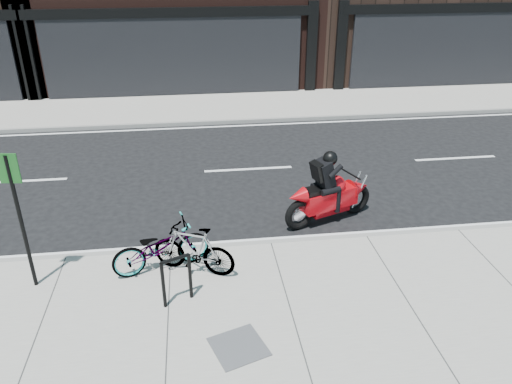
{
  "coord_description": "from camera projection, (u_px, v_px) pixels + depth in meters",
  "views": [
    {
      "loc": [
        -1.4,
        -10.42,
        5.53
      ],
      "look_at": [
        -0.2,
        -1.2,
        0.9
      ],
      "focal_mm": 35.0,
      "sensor_mm": 36.0,
      "label": 1
    }
  ],
  "objects": [
    {
      "name": "utility_grate",
      "position": [
        239.0,
        347.0,
        7.45
      ],
      "size": [
        0.95,
        0.95,
        0.02
      ],
      "primitive_type": "cube",
      "rotation": [
        0.0,
        0.0,
        0.33
      ],
      "color": "#444446",
      "rests_on": "sidewalk_near"
    },
    {
      "name": "motorcycle",
      "position": [
        333.0,
        192.0,
        10.87
      ],
      "size": [
        2.14,
        1.07,
        1.67
      ],
      "rotation": [
        0.0,
        0.0,
        0.37
      ],
      "color": "black",
      "rests_on": "ground"
    },
    {
      "name": "bike_rack",
      "position": [
        177.0,
        276.0,
        8.17
      ],
      "size": [
        0.49,
        0.25,
        0.89
      ],
      "rotation": [
        0.0,
        0.0,
        0.42
      ],
      "color": "black",
      "rests_on": "sidewalk_near"
    },
    {
      "name": "sidewalk_near",
      "position": [
        303.0,
        354.0,
        7.41
      ],
      "size": [
        60.0,
        6.0,
        0.13
      ],
      "primitive_type": "cube",
      "color": "gray",
      "rests_on": "ground"
    },
    {
      "name": "sidewalk_far",
      "position": [
        231.0,
        106.0,
        18.72
      ],
      "size": [
        60.0,
        3.5,
        0.13
      ],
      "primitive_type": "cube",
      "color": "gray",
      "rests_on": "ground"
    },
    {
      "name": "ground",
      "position": [
        258.0,
        203.0,
        11.87
      ],
      "size": [
        120.0,
        120.0,
        0.0
      ],
      "primitive_type": "plane",
      "color": "black",
      "rests_on": "ground"
    },
    {
      "name": "bicycle_front",
      "position": [
        161.0,
        247.0,
        9.05
      ],
      "size": [
        1.91,
        1.13,
        0.95
      ],
      "primitive_type": "imported",
      "rotation": [
        0.0,
        0.0,
        1.87
      ],
      "color": "gray",
      "rests_on": "sidewalk_near"
    },
    {
      "name": "bicycle_rear",
      "position": [
        193.0,
        249.0,
        8.98
      ],
      "size": [
        1.62,
        1.04,
        0.94
      ],
      "primitive_type": "imported",
      "rotation": [
        0.0,
        0.0,
        4.29
      ],
      "color": "gray",
      "rests_on": "sidewalk_near"
    },
    {
      "name": "sign_post",
      "position": [
        18.0,
        211.0,
        8.16
      ],
      "size": [
        0.34,
        0.07,
        2.49
      ],
      "rotation": [
        0.0,
        0.0,
        -0.13
      ],
      "color": "black",
      "rests_on": "sidewalk_near"
    }
  ]
}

